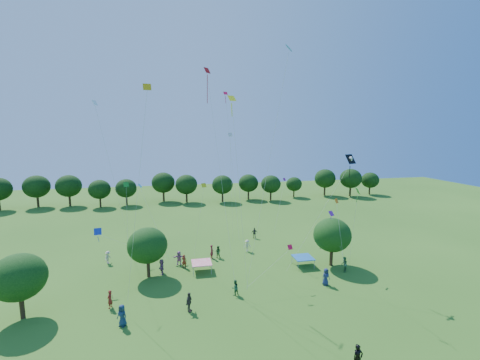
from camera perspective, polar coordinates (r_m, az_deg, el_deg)
The scene contains 39 objects.
near_tree_west at distance 33.50m, azimuth -34.65°, elevation -14.03°, with size 4.34×4.34×5.63m.
near_tree_north at distance 36.65m, azimuth -16.14°, elevation -11.10°, with size 4.26×4.26×5.50m.
near_tree_east at distance 39.58m, azimuth 16.07°, elevation -9.37°, with size 4.38×4.38×5.71m.
treeline at distance 73.00m, azimuth -7.96°, elevation -0.69°, with size 88.01×8.77×6.77m.
tent_red_stripe at distance 37.71m, azimuth -6.85°, elevation -14.38°, with size 2.20×2.20×1.10m.
tent_blue at distance 39.56m, azimuth 11.14°, elevation -13.35°, with size 2.20×2.20×1.10m.
man_in_black at distance 25.33m, azimuth 20.22°, elevation -27.60°, with size 0.70×0.45×1.88m, color black.
crowd_person_0 at distance 35.62m, azimuth 15.02°, elevation -16.29°, with size 0.88×0.48×1.79m, color navy.
crowd_person_1 at distance 41.19m, azimuth -5.03°, elevation -12.57°, with size 0.65×0.42×1.74m, color maroon.
crowd_person_2 at distance 39.25m, azimuth 18.01°, elevation -14.09°, with size 0.85×0.46×1.72m, color #2A6334.
crowd_person_3 at distance 43.26m, azimuth 1.29°, elevation -11.59°, with size 1.04×0.47×1.59m, color beige.
crowd_person_4 at distance 30.44m, azimuth -9.05°, elevation -20.65°, with size 1.03×0.47×1.76m, color #413934.
crowd_person_5 at distance 37.91m, azimuth -13.75°, elevation -14.74°, with size 1.60×0.57×1.71m, color #96577E.
crowd_person_6 at distance 29.86m, azimuth -20.23°, elevation -21.66°, with size 0.90×0.48×1.82m, color #1A2D4C.
crowd_person_7 at distance 39.00m, azimuth -9.91°, elevation -14.03°, with size 0.60×0.38×1.60m, color maroon.
crowd_person_8 at distance 32.73m, azimuth -0.91°, elevation -18.58°, with size 0.75×0.40×1.52m, color #255735.
crowd_person_9 at distance 42.64m, azimuth -22.42°, elevation -12.60°, with size 1.01×0.45×1.55m, color beige.
crowd_person_10 at distance 48.38m, azimuth 2.59°, elevation -9.40°, with size 0.93×0.42×1.59m, color #3B362F.
crowd_person_11 at distance 39.92m, azimuth -10.79°, elevation -13.45°, with size 1.56×0.56×1.67m, color #AE659A.
crowd_person_12 at distance 46.06m, azimuth -14.39°, elevation -10.39°, with size 0.94×0.51×1.90m, color navy.
crowd_person_13 at distance 32.81m, azimuth -22.14°, elevation -19.03°, with size 0.62×0.40×1.66m, color maroon.
crowd_person_14 at distance 41.35m, azimuth -3.95°, elevation -12.61°, with size 0.77×0.41×1.55m, color #33642A.
pirate_kite at distance 35.28m, azimuth 18.85°, elevation 3.12°, with size 7.46×0.99×12.06m.
red_high_kite at distance 34.80m, azimuth -5.11°, elevation 12.86°, with size 2.10×6.94×21.21m.
small_kite_0 at distance 33.58m, azimuth 7.99°, elevation -12.59°, with size 5.30×2.48×2.93m.
small_kite_1 at distance 37.69m, azimuth 16.95°, elevation -5.10°, with size 0.59×2.89×6.93m.
small_kite_2 at distance 27.07m, azimuth -0.88°, elevation 7.24°, with size 1.88×0.83×17.34m.
small_kite_3 at distance 43.52m, azimuth -19.56°, elevation -1.93°, with size 0.73×1.72×8.02m.
small_kite_4 at distance 36.46m, azimuth -22.89°, elevation -9.01°, with size 7.01×2.37×4.62m.
small_kite_5 at distance 47.68m, azimuth 7.55°, elevation -1.75°, with size 2.71×3.13×7.60m.
small_kite_6 at distance 38.13m, azimuth -1.63°, elevation 2.61°, with size 1.24×3.90×14.30m.
small_kite_7 at distance 38.44m, azimuth -16.59°, elevation -3.06°, with size 3.29×2.56×8.48m.
small_kite_8 at distance 45.03m, azimuth -2.05°, elevation 9.44°, with size 1.25×5.41×19.98m.
small_kite_9 at distance 25.99m, azimuth -16.98°, elevation 6.74°, with size 2.80×1.80×17.96m.
small_kite_10 at distance 34.81m, azimuth -6.80°, elevation -3.54°, with size 1.34×2.85×9.02m.
small_kite_11 at distance 31.41m, azimuth 19.97°, elevation -4.02°, with size 2.47×4.78×9.44m.
small_kite_12 at distance 26.45m, azimuth 6.84°, elevation 12.58°, with size 3.12×2.83×21.00m.
small_kite_13 at distance 38.72m, azimuth 16.11°, elevation -6.55°, with size 0.76×3.72×5.28m.
small_kite_14 at distance 39.42m, azimuth -23.14°, elevation 7.00°, with size 2.82×3.03×17.80m.
Camera 1 is at (-6.33, -16.51, 15.66)m, focal length 24.00 mm.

